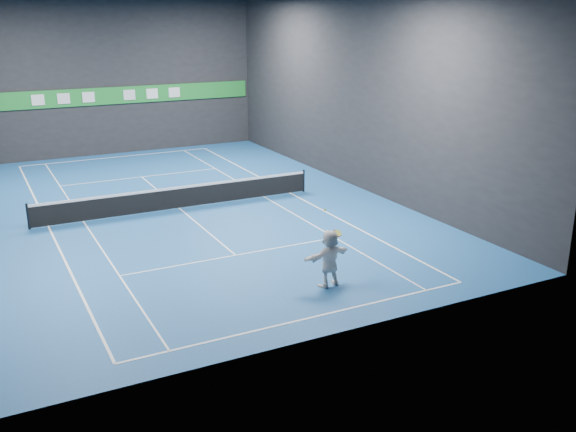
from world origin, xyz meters
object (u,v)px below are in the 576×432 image
tennis_net (179,197)px  player (329,258)px  tennis_ball (325,210)px  tennis_racket (337,234)px

tennis_net → player: bearing=-81.0°
tennis_ball → tennis_net: size_ratio=0.01×
tennis_racket → player: bearing=-170.6°
tennis_ball → tennis_racket: size_ratio=0.15×
player → tennis_net: bearing=-90.4°
tennis_ball → tennis_net: (-1.45, 10.12, -1.97)m
player → tennis_net: (-1.61, 10.18, -0.39)m
tennis_ball → tennis_net: bearing=98.1°
player → tennis_ball: size_ratio=26.25×
player → tennis_ball: tennis_ball is taller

